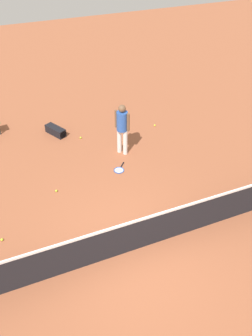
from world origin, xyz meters
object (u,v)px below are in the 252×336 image
object	(u,v)px
equipment_bag	(56,131)
tennis_ball_baseline	(81,138)
tennis_ball_by_net	(155,125)
player_near_side	(122,125)
tennis_ball_midcourt	(2,240)
tennis_ball_near_player	(56,191)
tennis_racket_near_player	(119,170)

from	to	relation	value
equipment_bag	tennis_ball_baseline	bearing A→B (deg)	140.89
tennis_ball_by_net	tennis_ball_baseline	size ratio (longest dim) A/B	1.00
tennis_ball_baseline	equipment_bag	distance (m)	0.90
player_near_side	equipment_bag	bearing A→B (deg)	-47.93
tennis_ball_baseline	equipment_bag	size ratio (longest dim) A/B	0.08
player_near_side	equipment_bag	size ratio (longest dim) A/B	2.02
player_near_side	tennis_ball_midcourt	world-z (taller)	player_near_side
tennis_ball_near_player	tennis_ball_midcourt	distance (m)	2.04
player_near_side	tennis_ball_by_net	distance (m)	2.24
player_near_side	tennis_ball_baseline	size ratio (longest dim) A/B	25.76
tennis_ball_near_player	tennis_ball_by_net	bearing A→B (deg)	-152.57
tennis_ball_by_net	equipment_bag	xyz separation A→B (m)	(3.40, -0.80, 0.11)
tennis_ball_midcourt	tennis_racket_near_player	bearing A→B (deg)	-157.81
player_near_side	equipment_bag	distance (m)	2.68
player_near_side	tennis_ball_by_net	size ratio (longest dim) A/B	25.76
tennis_ball_midcourt	equipment_bag	size ratio (longest dim) A/B	0.08
tennis_ball_by_net	tennis_ball_midcourt	world-z (taller)	same
tennis_ball_midcourt	tennis_ball_near_player	bearing A→B (deg)	-142.77
equipment_bag	player_near_side	bearing A→B (deg)	132.07
tennis_racket_near_player	tennis_ball_near_player	world-z (taller)	tennis_ball_near_player
tennis_ball_midcourt	tennis_ball_by_net	bearing A→B (deg)	-149.58
tennis_racket_near_player	tennis_ball_near_player	bearing A→B (deg)	6.84
player_near_side	equipment_bag	world-z (taller)	player_near_side
player_near_side	tennis_racket_near_player	world-z (taller)	player_near_side
tennis_ball_by_net	tennis_ball_midcourt	bearing A→B (deg)	30.42
tennis_ball_midcourt	equipment_bag	bearing A→B (deg)	-119.36
tennis_ball_near_player	equipment_bag	bearing A→B (deg)	-103.80
equipment_bag	tennis_ball_by_net	bearing A→B (deg)	166.76
tennis_ball_by_net	tennis_ball_midcourt	distance (m)	6.66
tennis_ball_midcourt	tennis_ball_baseline	xyz separation A→B (m)	(-3.04, -3.61, 0.00)
tennis_ball_midcourt	equipment_bag	world-z (taller)	equipment_bag
tennis_racket_near_player	tennis_ball_by_net	world-z (taller)	tennis_ball_by_net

